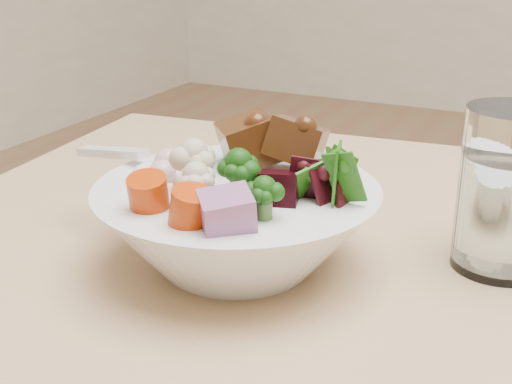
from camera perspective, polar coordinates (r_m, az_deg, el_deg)
food_bowl at (r=0.55m, az=-1.32°, el=-2.27°), size 0.22×0.22×0.12m
soup_spoon at (r=0.60m, az=-8.90°, el=1.98°), size 0.12×0.05×0.02m
water_glass at (r=0.57m, az=19.43°, el=-0.37°), size 0.07×0.07×0.13m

